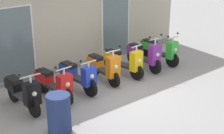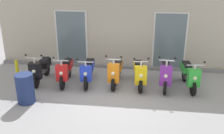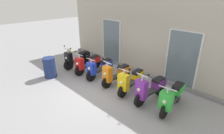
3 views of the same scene
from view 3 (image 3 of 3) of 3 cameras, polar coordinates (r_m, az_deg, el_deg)
name	(u,v)px [view 3 (image 3 of 3)]	position (r m, az deg, el deg)	size (l,w,h in m)	color
ground_plane	(97,92)	(6.94, -4.96, -8.14)	(40.00, 40.00, 0.00)	#939399
storefront_facade	(144,36)	(8.27, 10.33, 9.78)	(10.01, 0.50, 3.59)	#B2AD9E
scooter_black	(77,58)	(9.17, -11.28, 2.87)	(0.61, 1.64, 1.20)	black
scooter_red	(88,63)	(8.48, -7.83, 1.32)	(0.55, 1.61, 1.16)	black
scooter_blue	(100,67)	(7.92, -3.97, -0.14)	(0.60, 1.62, 1.13)	black
scooter_orange	(116,74)	(7.28, 1.27, -2.16)	(0.56, 1.55, 1.23)	black
scooter_yellow	(131,80)	(6.80, 6.18, -4.33)	(0.55, 1.62, 1.21)	black
scooter_purple	(150,88)	(6.32, 12.30, -6.76)	(0.56, 1.64, 1.29)	black
scooter_green	(172,97)	(6.04, 18.97, -9.13)	(0.62, 1.63, 1.16)	black
curb_bollard	(70,55)	(10.14, -13.44, 3.80)	(0.12, 0.12, 0.70)	yellow
trash_bin	(50,67)	(8.41, -19.59, -0.14)	(0.54, 0.54, 0.93)	navy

